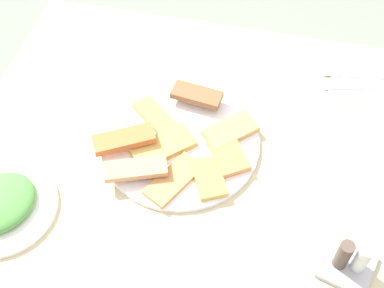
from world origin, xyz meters
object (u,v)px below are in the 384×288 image
(dining_table, at_px, (200,182))
(salad_plate_greens, at_px, (0,205))
(fork, at_px, (363,76))
(spoon, at_px, (362,87))
(condiment_caddy, at_px, (350,262))
(pide_platter, at_px, (180,143))
(paper_napkin, at_px, (362,82))

(dining_table, height_order, salad_plate_greens, salad_plate_greens)
(dining_table, xyz_separation_m, fork, (-0.32, -0.31, 0.10))
(dining_table, distance_m, spoon, 0.44)
(condiment_caddy, bearing_deg, salad_plate_greens, 2.02)
(pide_platter, distance_m, spoon, 0.45)
(fork, bearing_deg, condiment_caddy, 81.42)
(dining_table, xyz_separation_m, spoon, (-0.32, -0.28, 0.10))
(pide_platter, xyz_separation_m, fork, (-0.37, -0.29, -0.01))
(dining_table, distance_m, pide_platter, 0.12)
(pide_platter, distance_m, condiment_caddy, 0.41)
(pide_platter, height_order, condiment_caddy, condiment_caddy)
(fork, height_order, condiment_caddy, condiment_caddy)
(condiment_caddy, bearing_deg, spoon, -91.71)
(paper_napkin, height_order, condiment_caddy, condiment_caddy)
(salad_plate_greens, relative_size, fork, 1.19)
(dining_table, height_order, paper_napkin, paper_napkin)
(dining_table, relative_size, paper_napkin, 6.96)
(pide_platter, height_order, salad_plate_greens, pide_platter)
(dining_table, xyz_separation_m, paper_napkin, (-0.32, -0.29, 0.09))
(paper_napkin, relative_size, condiment_caddy, 1.29)
(dining_table, relative_size, fork, 5.47)
(dining_table, distance_m, fork, 0.46)
(salad_plate_greens, bearing_deg, condiment_caddy, -177.98)
(spoon, height_order, condiment_caddy, condiment_caddy)
(salad_plate_greens, bearing_deg, paper_napkin, -143.78)
(paper_napkin, xyz_separation_m, condiment_caddy, (0.01, 0.47, 0.02))
(fork, xyz_separation_m, spoon, (0.00, 0.04, 0.00))
(pide_platter, height_order, paper_napkin, pide_platter)
(spoon, xyz_separation_m, condiment_caddy, (0.01, 0.45, 0.02))
(pide_platter, relative_size, spoon, 1.98)
(dining_table, distance_m, salad_plate_greens, 0.42)
(pide_platter, xyz_separation_m, condiment_caddy, (-0.36, 0.20, 0.01))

